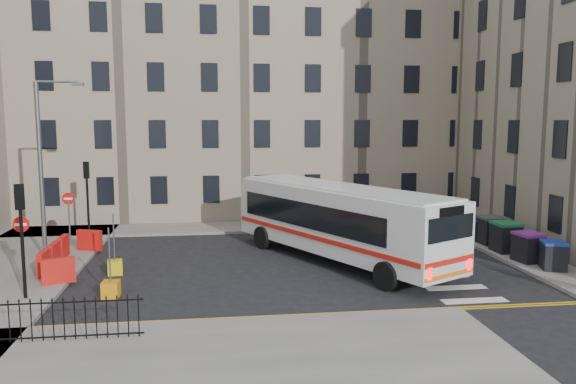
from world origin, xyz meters
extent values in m
plane|color=black|center=(0.00, 0.00, 0.00)|extent=(120.00, 120.00, 0.00)
cube|color=slate|center=(-6.00, 8.60, 0.07)|extent=(36.00, 3.20, 0.15)
cube|color=slate|center=(9.00, 4.00, 0.07)|extent=(2.40, 26.00, 0.15)
cube|color=slate|center=(-14.00, 1.00, 0.07)|extent=(6.00, 22.00, 0.15)
cube|color=slate|center=(-7.00, -10.00, 0.07)|extent=(20.00, 6.00, 0.15)
cube|color=gray|center=(-7.00, 15.50, 8.00)|extent=(38.00, 10.50, 16.00)
cylinder|color=black|center=(-12.00, 6.50, 1.75)|extent=(0.12, 0.12, 3.20)
cube|color=black|center=(-12.00, 6.50, 3.80)|extent=(0.28, 0.22, 0.90)
cylinder|color=black|center=(-12.00, -4.00, 1.75)|extent=(0.12, 0.12, 3.20)
cube|color=black|center=(-12.00, -4.00, 3.80)|extent=(0.28, 0.22, 0.90)
cylinder|color=#595B5E|center=(-13.00, 2.00, 4.15)|extent=(0.20, 0.20, 8.00)
cube|color=#595B5E|center=(-13.00, 2.00, 8.22)|extent=(0.50, 0.22, 0.14)
cylinder|color=#595B5E|center=(-12.50, 4.50, 1.35)|extent=(0.08, 0.08, 2.40)
cube|color=red|center=(-12.50, 4.50, 2.85)|extent=(0.60, 0.04, 0.60)
cylinder|color=#595B5E|center=(-12.50, -2.50, 1.35)|extent=(0.08, 0.08, 2.40)
cube|color=red|center=(-12.50, -2.50, 2.85)|extent=(0.60, 0.04, 0.60)
cube|color=red|center=(-12.20, -1.00, 0.65)|extent=(0.25, 1.25, 1.00)
cube|color=red|center=(-12.20, 0.50, 0.65)|extent=(0.25, 1.25, 1.00)
cube|color=red|center=(-12.20, 2.00, 0.65)|extent=(0.25, 1.25, 1.00)
cube|color=red|center=(-11.30, 3.30, 0.65)|extent=(1.26, 0.66, 1.00)
cube|color=red|center=(-11.30, -2.30, 0.65)|extent=(1.26, 0.66, 1.00)
cube|color=black|center=(-11.25, -8.20, 1.27)|extent=(7.80, 0.04, 0.04)
cube|color=black|center=(-11.25, -8.20, 0.25)|extent=(7.80, 0.04, 0.04)
cube|color=silver|center=(0.36, 0.18, 1.99)|extent=(8.40, 12.35, 2.84)
cube|color=black|center=(-1.17, 0.00, 2.21)|extent=(4.77, 8.84, 1.14)
cube|color=black|center=(1.35, 1.35, 2.21)|extent=(4.77, 8.84, 1.14)
cube|color=black|center=(-2.59, 5.69, 2.27)|extent=(2.23, 1.23, 1.25)
cube|color=black|center=(3.31, -5.34, 2.55)|extent=(2.23, 1.23, 0.91)
cube|color=#B61B0F|center=(-0.91, -0.50, 1.31)|extent=(5.82, 10.83, 0.20)
cube|color=#B61B0F|center=(1.62, 0.85, 1.31)|extent=(5.82, 10.83, 0.20)
cube|color=#FF0C0C|center=(2.31, -5.88, 1.02)|extent=(0.24, 0.16, 0.45)
cube|color=#FF0C0C|center=(4.31, -4.81, 1.02)|extent=(0.24, 0.16, 0.45)
cylinder|color=black|center=(-2.88, 3.21, 0.57)|extent=(0.82, 1.15, 1.14)
cylinder|color=black|center=(-0.37, 4.55, 0.57)|extent=(0.82, 1.15, 1.14)
cylinder|color=black|center=(1.20, -4.40, 0.57)|extent=(0.82, 1.15, 1.14)
cylinder|color=black|center=(3.70, -3.06, 0.57)|extent=(0.82, 1.15, 1.14)
cube|color=black|center=(9.00, -2.90, 0.70)|extent=(1.19, 1.28, 1.10)
cube|color=navy|center=(9.00, -2.90, 1.31)|extent=(1.25, 1.34, 0.11)
cube|color=black|center=(8.67, -1.51, 0.74)|extent=(1.15, 1.28, 1.19)
cube|color=#74217E|center=(8.67, -1.51, 1.40)|extent=(1.21, 1.34, 0.12)
cube|color=black|center=(8.65, 0.42, 0.80)|extent=(1.09, 1.25, 1.30)
cube|color=#176A37|center=(8.65, 0.42, 1.51)|extent=(1.14, 1.31, 0.14)
cube|color=black|center=(8.76, 2.14, 0.79)|extent=(1.08, 1.24, 1.28)
cube|color=#3A3A3D|center=(8.76, 2.14, 1.49)|extent=(1.13, 1.30, 0.13)
cube|color=black|center=(8.68, 2.96, 0.69)|extent=(1.03, 1.15, 1.09)
cube|color=navy|center=(8.68, 2.96, 1.29)|extent=(1.08, 1.20, 0.11)
cube|color=gold|center=(-9.44, -0.71, 0.30)|extent=(0.69, 0.69, 0.60)
cube|color=orange|center=(-9.06, -3.85, 0.30)|extent=(0.63, 0.63, 0.60)
camera|label=1|loc=(-5.23, -24.48, 6.49)|focal=35.00mm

